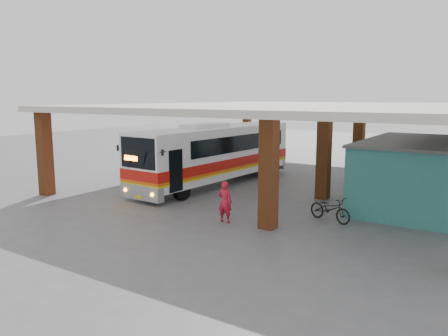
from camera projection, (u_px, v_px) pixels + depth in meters
ground at (241, 203)px, 21.21m from camera, size 90.00×90.00×0.00m
brick_columns at (309, 150)px, 24.24m from camera, size 20.10×21.60×4.35m
canopy_roof at (305, 107)px, 25.60m from camera, size 21.00×23.00×0.30m
shop_building at (424, 174)px, 20.25m from camera, size 5.20×8.20×3.11m
coach_bus at (216, 154)px, 25.50m from camera, size 3.29×12.47×3.60m
motorcycle at (330, 209)px, 18.01m from camera, size 2.10×1.27×1.04m
pedestrian at (225, 202)px, 17.78m from camera, size 0.67×0.47×1.72m
red_chair at (381, 183)px, 24.23m from camera, size 0.55×0.55×0.83m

